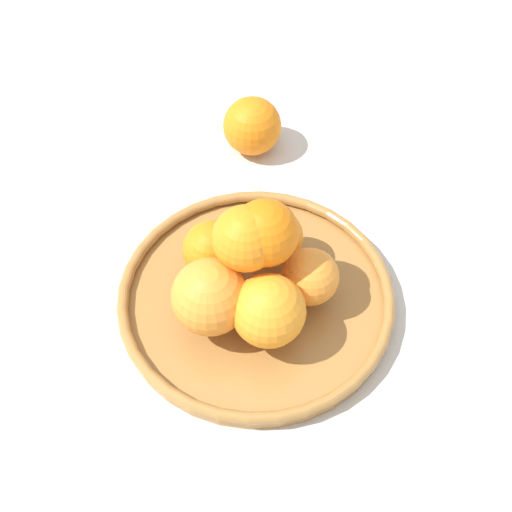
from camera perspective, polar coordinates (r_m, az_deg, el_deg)
The scene contains 4 objects.
ground_plane at distance 0.83m, azimuth 0.00°, elevation -3.88°, with size 4.00×4.00×0.00m, color beige.
fruit_bowl at distance 0.82m, azimuth 0.00°, elevation -3.37°, with size 0.32×0.32×0.03m.
orange_pile at distance 0.76m, azimuth -0.44°, elevation -1.01°, with size 0.18×0.18×0.13m.
stray_orange at distance 0.97m, azimuth -0.30°, elevation 10.36°, with size 0.08×0.08×0.08m, color orange.
Camera 1 is at (-0.46, -0.02, 0.69)m, focal length 50.00 mm.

